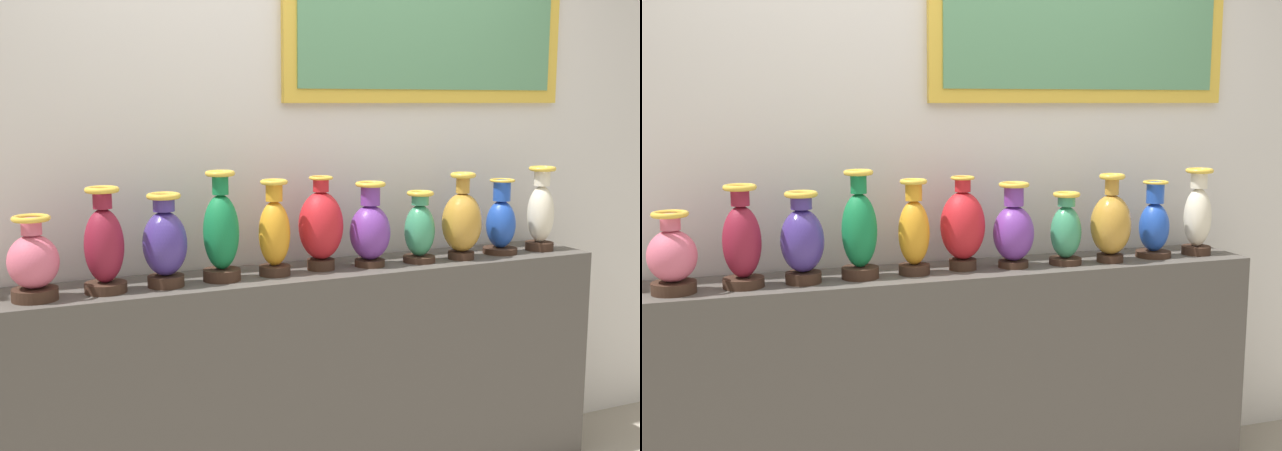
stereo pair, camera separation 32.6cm
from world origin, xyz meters
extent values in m
cube|color=#4C4742|center=(0.00, 0.00, 0.49)|extent=(2.57, 0.38, 0.99)
cube|color=silver|center=(0.00, 0.25, 1.57)|extent=(5.27, 0.10, 3.14)
cube|color=gold|center=(0.63, 0.19, 2.06)|extent=(1.44, 0.03, 0.78)
cube|color=#548A61|center=(0.63, 0.17, 2.06)|extent=(1.32, 0.01, 0.66)
cylinder|color=#382319|center=(-1.12, -0.06, 1.01)|extent=(0.16, 0.16, 0.04)
ellipsoid|color=#CC5972|center=(-1.12, -0.06, 1.13)|extent=(0.18, 0.18, 0.19)
cylinder|color=#CC5972|center=(-1.12, -0.06, 1.25)|extent=(0.07, 0.07, 0.06)
torus|color=gold|center=(-1.12, -0.06, 1.28)|extent=(0.13, 0.13, 0.02)
cylinder|color=#382319|center=(-0.88, -0.04, 1.01)|extent=(0.15, 0.15, 0.04)
ellipsoid|color=maroon|center=(-0.88, -0.04, 1.16)|extent=(0.14, 0.14, 0.27)
cylinder|color=maroon|center=(-0.88, -0.04, 1.33)|extent=(0.07, 0.07, 0.07)
torus|color=gold|center=(-0.88, -0.04, 1.36)|extent=(0.12, 0.12, 0.02)
cylinder|color=#382319|center=(-0.66, -0.05, 1.01)|extent=(0.14, 0.14, 0.04)
ellipsoid|color=#3F2D7F|center=(-0.66, -0.05, 1.15)|extent=(0.17, 0.17, 0.24)
cylinder|color=#3F2D7F|center=(-0.66, -0.05, 1.30)|extent=(0.08, 0.08, 0.06)
torus|color=gold|center=(-0.66, -0.05, 1.33)|extent=(0.13, 0.13, 0.02)
cylinder|color=#382319|center=(-0.43, -0.03, 1.01)|extent=(0.15, 0.15, 0.04)
ellipsoid|color=#14723D|center=(-0.43, -0.03, 1.18)|extent=(0.14, 0.14, 0.29)
cylinder|color=#14723D|center=(-0.43, -0.03, 1.36)|extent=(0.06, 0.06, 0.08)
torus|color=gold|center=(-0.43, -0.03, 1.40)|extent=(0.11, 0.11, 0.02)
cylinder|color=#382319|center=(-0.21, -0.03, 1.01)|extent=(0.13, 0.13, 0.04)
ellipsoid|color=orange|center=(-0.21, -0.03, 1.16)|extent=(0.13, 0.13, 0.26)
cylinder|color=orange|center=(-0.21, -0.03, 1.32)|extent=(0.07, 0.07, 0.08)
torus|color=gold|center=(-0.21, -0.03, 1.36)|extent=(0.11, 0.11, 0.02)
cylinder|color=#382319|center=(0.00, -0.01, 1.01)|extent=(0.11, 0.11, 0.04)
ellipsoid|color=red|center=(0.00, -0.01, 1.17)|extent=(0.18, 0.18, 0.28)
cylinder|color=red|center=(0.00, -0.01, 1.34)|extent=(0.06, 0.06, 0.06)
torus|color=gold|center=(0.00, -0.01, 1.37)|extent=(0.10, 0.10, 0.01)
cylinder|color=#382319|center=(0.22, -0.03, 1.00)|extent=(0.13, 0.13, 0.03)
ellipsoid|color=#6B3393|center=(0.22, -0.03, 1.13)|extent=(0.17, 0.17, 0.23)
cylinder|color=#6B3393|center=(0.22, -0.03, 1.29)|extent=(0.08, 0.08, 0.09)
torus|color=gold|center=(0.22, -0.03, 1.34)|extent=(0.13, 0.13, 0.02)
cylinder|color=#382319|center=(0.45, -0.04, 1.00)|extent=(0.14, 0.14, 0.03)
ellipsoid|color=#388C60|center=(0.45, -0.04, 1.13)|extent=(0.13, 0.13, 0.22)
cylinder|color=#388C60|center=(0.45, -0.04, 1.26)|extent=(0.07, 0.07, 0.05)
torus|color=gold|center=(0.45, -0.04, 1.29)|extent=(0.12, 0.12, 0.02)
cylinder|color=#382319|center=(0.66, -0.06, 1.01)|extent=(0.11, 0.11, 0.03)
ellipsoid|color=#B27F2D|center=(0.66, -0.06, 1.15)|extent=(0.18, 0.18, 0.26)
cylinder|color=#B27F2D|center=(0.66, -0.06, 1.32)|extent=(0.06, 0.06, 0.08)
torus|color=gold|center=(0.66, -0.06, 1.36)|extent=(0.11, 0.11, 0.02)
cylinder|color=#382319|center=(0.89, -0.03, 1.00)|extent=(0.16, 0.16, 0.03)
ellipsoid|color=#1E47B2|center=(0.89, -0.03, 1.12)|extent=(0.13, 0.13, 0.22)
cylinder|color=#1E47B2|center=(0.89, -0.03, 1.28)|extent=(0.08, 0.08, 0.09)
torus|color=gold|center=(0.89, -0.03, 1.32)|extent=(0.11, 0.11, 0.01)
cylinder|color=#382319|center=(1.11, -0.04, 1.01)|extent=(0.13, 0.13, 0.04)
ellipsoid|color=beige|center=(1.11, -0.04, 1.16)|extent=(0.12, 0.12, 0.26)
cylinder|color=beige|center=(1.11, -0.04, 1.33)|extent=(0.07, 0.07, 0.08)
torus|color=gold|center=(1.11, -0.04, 1.37)|extent=(0.12, 0.12, 0.02)
camera|label=1|loc=(-1.35, -2.93, 1.67)|focal=44.65mm
camera|label=2|loc=(-1.05, -3.05, 1.67)|focal=44.65mm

